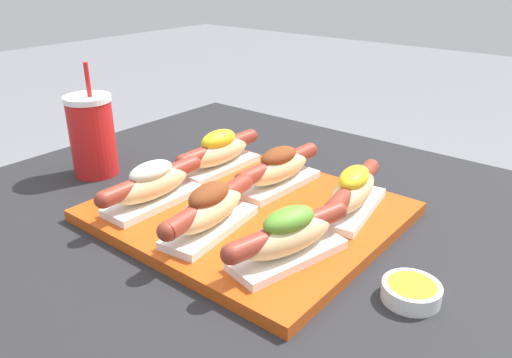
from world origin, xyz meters
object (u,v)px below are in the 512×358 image
(hot_dog_5, at_px, (353,191))
(drink_cup, at_px, (92,135))
(hot_dog_1, at_px, (210,209))
(sauce_bowl, at_px, (411,291))
(hot_dog_4, at_px, (278,168))
(hot_dog_0, at_px, (152,184))
(hot_dog_2, at_px, (288,236))
(hot_dog_3, at_px, (219,152))
(serving_tray, at_px, (248,212))

(hot_dog_5, xyz_separation_m, drink_cup, (-0.46, -0.13, 0.02))
(hot_dog_1, relative_size, sauce_bowl, 2.88)
(hot_dog_1, height_order, hot_dog_5, same)
(hot_dog_4, height_order, hot_dog_5, hot_dog_5)
(drink_cup, bearing_deg, hot_dog_0, -10.71)
(hot_dog_4, height_order, sauce_bowl, hot_dog_4)
(hot_dog_2, height_order, hot_dog_5, hot_dog_2)
(hot_dog_4, distance_m, hot_dog_5, 0.14)
(hot_dog_2, height_order, hot_dog_3, hot_dog_3)
(hot_dog_1, bearing_deg, drink_cup, 172.57)
(hot_dog_0, height_order, hot_dog_5, same)
(hot_dog_4, relative_size, drink_cup, 0.97)
(hot_dog_4, bearing_deg, hot_dog_2, -50.10)
(serving_tray, xyz_separation_m, drink_cup, (-0.33, -0.05, 0.07))
(hot_dog_3, relative_size, sauce_bowl, 2.90)
(sauce_bowl, bearing_deg, hot_dog_1, -169.15)
(hot_dog_0, xyz_separation_m, hot_dog_2, (0.25, 0.01, 0.00))
(hot_dog_2, relative_size, sauce_bowl, 2.83)
(hot_dog_2, relative_size, drink_cup, 0.95)
(hot_dog_1, bearing_deg, serving_tray, 93.94)
(hot_dog_4, height_order, drink_cup, drink_cup)
(hot_dog_0, relative_size, hot_dog_2, 1.02)
(hot_dog_1, xyz_separation_m, hot_dog_4, (-0.01, 0.18, -0.00))
(hot_dog_0, height_order, hot_dog_2, hot_dog_2)
(hot_dog_1, bearing_deg, sauce_bowl, 10.85)
(serving_tray, bearing_deg, hot_dog_4, 95.09)
(hot_dog_2, xyz_separation_m, sauce_bowl, (0.15, 0.04, -0.04))
(hot_dog_0, xyz_separation_m, hot_dog_1, (0.13, -0.00, 0.00))
(hot_dog_2, bearing_deg, sauce_bowl, 16.18)
(hot_dog_1, distance_m, hot_dog_3, 0.22)
(hot_dog_3, bearing_deg, sauce_bowl, -15.91)
(hot_dog_4, xyz_separation_m, hot_dog_5, (0.14, -0.00, 0.00))
(hot_dog_0, xyz_separation_m, hot_dog_4, (0.11, 0.17, -0.00))
(hot_dog_0, relative_size, hot_dog_4, 1.00)
(hot_dog_1, distance_m, hot_dog_4, 0.18)
(serving_tray, height_order, sauce_bowl, sauce_bowl)
(serving_tray, xyz_separation_m, hot_dog_0, (-0.12, -0.09, 0.04))
(hot_dog_1, bearing_deg, hot_dog_3, 129.61)
(hot_dog_3, relative_size, hot_dog_4, 1.00)
(hot_dog_1, distance_m, hot_dog_2, 0.13)
(hot_dog_3, xyz_separation_m, hot_dog_4, (0.13, 0.01, -0.00))
(hot_dog_1, distance_m, drink_cup, 0.34)
(hot_dog_0, distance_m, hot_dog_5, 0.31)
(hot_dog_4, bearing_deg, hot_dog_5, -0.60)
(drink_cup, bearing_deg, sauce_bowl, 0.83)
(hot_dog_3, bearing_deg, serving_tray, -31.10)
(serving_tray, relative_size, drink_cup, 2.02)
(hot_dog_2, height_order, hot_dog_4, hot_dog_2)
(serving_tray, relative_size, hot_dog_1, 2.10)
(hot_dog_0, height_order, sauce_bowl, hot_dog_0)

